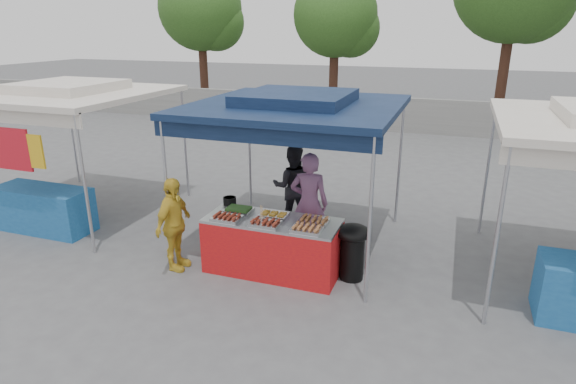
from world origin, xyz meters
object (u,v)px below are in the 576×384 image
(vendor_table, at_px, (272,246))
(cooking_pot, at_px, (230,201))
(helper_man, at_px, (293,186))
(customer_person, at_px, (174,225))
(wok_burner, at_px, (352,247))
(vendor_woman, at_px, (309,204))

(vendor_table, bearing_deg, cooking_pot, 157.32)
(cooking_pot, xyz_separation_m, helper_man, (0.56, 1.45, -0.15))
(helper_man, bearing_deg, customer_person, 46.06)
(cooking_pot, height_order, wok_burner, cooking_pot)
(wok_burner, distance_m, helper_man, 2.21)
(vendor_woman, bearing_deg, helper_man, -64.63)
(wok_burner, distance_m, customer_person, 2.68)
(vendor_table, distance_m, customer_person, 1.51)
(customer_person, bearing_deg, vendor_woman, -54.81)
(vendor_woman, bearing_deg, vendor_table, 62.62)
(vendor_table, bearing_deg, vendor_woman, 69.42)
(wok_burner, relative_size, vendor_woman, 0.50)
(cooking_pot, distance_m, customer_person, 0.97)
(vendor_woman, relative_size, customer_person, 1.16)
(helper_man, distance_m, customer_person, 2.48)
(cooking_pot, distance_m, helper_man, 1.56)
(vendor_table, bearing_deg, wok_burner, 9.26)
(vendor_table, distance_m, vendor_woman, 0.98)
(helper_man, bearing_deg, wok_burner, 115.32)
(wok_burner, bearing_deg, customer_person, -147.58)
(vendor_woman, bearing_deg, customer_person, 28.48)
(vendor_woman, xyz_separation_m, customer_person, (-1.74, -1.23, -0.12))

